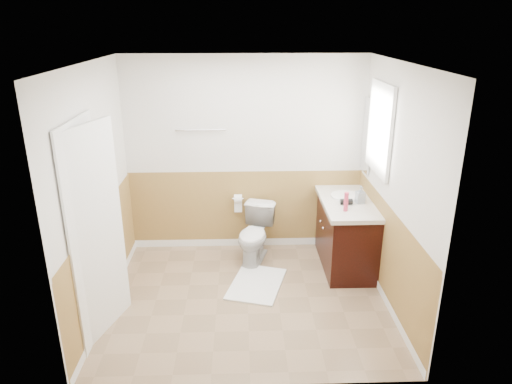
{
  "coord_description": "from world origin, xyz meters",
  "views": [
    {
      "loc": [
        -0.06,
        -4.38,
        2.86
      ],
      "look_at": [
        0.1,
        0.25,
        1.15
      ],
      "focal_mm": 32.64,
      "sensor_mm": 36.0,
      "label": 1
    }
  ],
  "objects_px": {
    "lotion_bottle": "(346,202)",
    "toilet": "(255,235)",
    "vanity_cabinet": "(346,235)",
    "soap_dispenser": "(360,195)",
    "bath_mat": "(257,284)"
  },
  "relations": [
    {
      "from": "lotion_bottle",
      "to": "toilet",
      "type": "bearing_deg",
      "value": 155.12
    },
    {
      "from": "vanity_cabinet",
      "to": "soap_dispenser",
      "type": "xyz_separation_m",
      "value": [
        0.12,
        -0.06,
        0.55
      ]
    },
    {
      "from": "bath_mat",
      "to": "lotion_bottle",
      "type": "distance_m",
      "value": 1.39
    },
    {
      "from": "bath_mat",
      "to": "lotion_bottle",
      "type": "xyz_separation_m",
      "value": [
        1.01,
        0.14,
        0.95
      ]
    },
    {
      "from": "toilet",
      "to": "vanity_cabinet",
      "type": "bearing_deg",
      "value": 7.68
    },
    {
      "from": "toilet",
      "to": "bath_mat",
      "type": "bearing_deg",
      "value": -73.57
    },
    {
      "from": "toilet",
      "to": "bath_mat",
      "type": "height_order",
      "value": "toilet"
    },
    {
      "from": "lotion_bottle",
      "to": "soap_dispenser",
      "type": "relative_size",
      "value": 1.06
    },
    {
      "from": "toilet",
      "to": "bath_mat",
      "type": "xyz_separation_m",
      "value": [
        -0.0,
        -0.6,
        -0.34
      ]
    },
    {
      "from": "bath_mat",
      "to": "vanity_cabinet",
      "type": "relative_size",
      "value": 0.73
    },
    {
      "from": "vanity_cabinet",
      "to": "soap_dispenser",
      "type": "relative_size",
      "value": 5.32
    },
    {
      "from": "vanity_cabinet",
      "to": "lotion_bottle",
      "type": "xyz_separation_m",
      "value": [
        -0.1,
        -0.3,
        0.56
      ]
    },
    {
      "from": "toilet",
      "to": "lotion_bottle",
      "type": "xyz_separation_m",
      "value": [
        1.01,
        -0.47,
        0.61
      ]
    },
    {
      "from": "toilet",
      "to": "lotion_bottle",
      "type": "bearing_deg",
      "value": -8.45
    },
    {
      "from": "toilet",
      "to": "lotion_bottle",
      "type": "distance_m",
      "value": 1.27
    }
  ]
}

